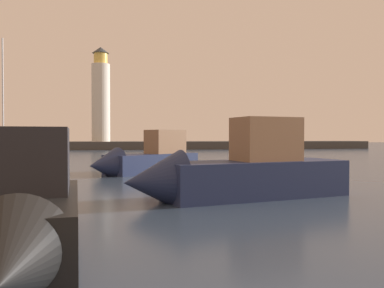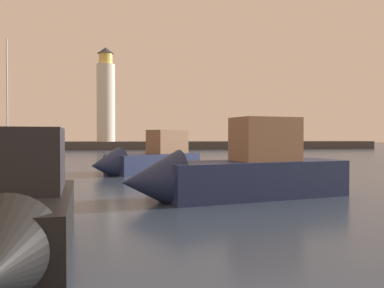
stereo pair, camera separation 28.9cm
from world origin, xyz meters
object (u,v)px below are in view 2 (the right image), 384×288
(sailboat_moored, at_px, (16,159))
(motorboat_0, at_px, (232,173))
(lighthouse, at_px, (106,97))
(motorboat_3, at_px, (145,159))
(motorboat_2, at_px, (21,214))

(sailboat_moored, bearing_deg, motorboat_0, -55.81)
(lighthouse, relative_size, motorboat_3, 2.24)
(lighthouse, distance_m, motorboat_2, 66.92)
(motorboat_3, xyz_separation_m, sailboat_moored, (-10.30, 8.41, -0.35))
(sailboat_moored, bearing_deg, motorboat_2, -74.37)
(lighthouse, bearing_deg, sailboat_moored, -96.56)
(motorboat_0, height_order, sailboat_moored, sailboat_moored)
(lighthouse, distance_m, sailboat_moored, 41.31)
(lighthouse, xyz_separation_m, sailboat_moored, (-4.60, -40.03, -9.08))
(lighthouse, distance_m, motorboat_3, 49.55)
(lighthouse, height_order, motorboat_2, lighthouse)
(motorboat_0, height_order, motorboat_3, motorboat_0)
(motorboat_0, height_order, motorboat_2, motorboat_0)
(motorboat_2, height_order, motorboat_3, motorboat_3)
(lighthouse, relative_size, sailboat_moored, 1.67)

